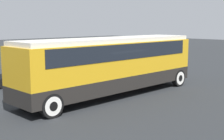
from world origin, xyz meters
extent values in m
plane|color=#26282B|center=(0.00, 0.00, 0.00)|extent=(120.00, 120.00, 0.00)
cube|color=black|center=(0.00, 0.00, 0.81)|extent=(11.19, 2.40, 0.74)
cube|color=gold|center=(0.00, 0.00, 2.05)|extent=(11.19, 2.40, 1.73)
cube|color=black|center=(0.00, 0.00, 2.48)|extent=(9.85, 2.44, 0.78)
cube|color=silver|center=(0.00, 0.00, 3.02)|extent=(10.97, 2.21, 0.22)
cube|color=gold|center=(5.45, 0.00, 1.80)|extent=(0.36, 2.30, 1.98)
cylinder|color=black|center=(4.76, -1.09, 0.52)|extent=(1.04, 0.28, 1.04)
cylinder|color=silver|center=(4.76, -1.09, 0.52)|extent=(0.81, 0.30, 0.81)
cylinder|color=black|center=(4.76, -1.09, 0.52)|extent=(0.40, 0.32, 0.40)
cylinder|color=black|center=(4.76, 1.09, 0.52)|extent=(1.04, 0.28, 1.04)
cylinder|color=silver|center=(4.76, 1.09, 0.52)|extent=(0.81, 0.30, 0.81)
cylinder|color=black|center=(4.76, 1.09, 0.52)|extent=(0.40, 0.32, 0.40)
cylinder|color=black|center=(-4.61, -1.09, 0.52)|extent=(1.04, 0.28, 1.04)
cylinder|color=silver|center=(-4.61, -1.09, 0.52)|extent=(0.81, 0.30, 0.81)
cylinder|color=black|center=(-4.61, -1.09, 0.52)|extent=(0.40, 0.32, 0.40)
cylinder|color=black|center=(-4.61, 1.09, 0.52)|extent=(1.04, 0.28, 1.04)
cylinder|color=silver|center=(-4.61, 1.09, 0.52)|extent=(0.81, 0.30, 0.81)
cylinder|color=black|center=(-4.61, 1.09, 0.52)|extent=(0.40, 0.32, 0.40)
cube|color=maroon|center=(3.86, 4.76, 0.52)|extent=(4.58, 1.82, 0.55)
cube|color=black|center=(3.67, 4.76, 1.07)|extent=(2.38, 1.64, 0.55)
cylinder|color=black|center=(5.69, 3.94, 0.32)|extent=(0.65, 0.22, 0.65)
cylinder|color=black|center=(5.69, 3.94, 0.32)|extent=(0.25, 0.26, 0.25)
cylinder|color=black|center=(5.69, 5.59, 0.32)|extent=(0.65, 0.22, 0.65)
cylinder|color=black|center=(5.69, 5.59, 0.32)|extent=(0.25, 0.26, 0.25)
cylinder|color=black|center=(2.02, 3.94, 0.32)|extent=(0.65, 0.22, 0.65)
cylinder|color=black|center=(2.02, 3.94, 0.32)|extent=(0.25, 0.26, 0.25)
cylinder|color=black|center=(2.02, 5.59, 0.32)|extent=(0.65, 0.22, 0.65)
cylinder|color=black|center=(2.02, 5.59, 0.32)|extent=(0.25, 0.26, 0.25)
cylinder|color=black|center=(-3.36, 5.93, 0.32)|extent=(0.64, 0.22, 0.64)
cylinder|color=black|center=(-3.36, 5.93, 0.32)|extent=(0.24, 0.26, 0.24)
cube|color=#7A6B5B|center=(-0.85, 6.65, 0.51)|extent=(4.79, 1.86, 0.56)
cube|color=black|center=(-1.04, 6.65, 1.06)|extent=(2.49, 1.68, 0.55)
cylinder|color=black|center=(1.12, 5.81, 0.30)|extent=(0.61, 0.22, 0.61)
cylinder|color=black|center=(1.12, 5.81, 0.30)|extent=(0.23, 0.26, 0.23)
cylinder|color=black|center=(1.12, 7.49, 0.30)|extent=(0.61, 0.22, 0.61)
cylinder|color=black|center=(1.12, 7.49, 0.30)|extent=(0.23, 0.26, 0.23)
cylinder|color=black|center=(-2.82, 5.81, 0.30)|extent=(0.61, 0.22, 0.61)
cylinder|color=black|center=(-2.82, 5.81, 0.30)|extent=(0.23, 0.26, 0.23)
cylinder|color=black|center=(-2.82, 7.49, 0.30)|extent=(0.61, 0.22, 0.61)
cylinder|color=black|center=(-2.82, 7.49, 0.30)|extent=(0.23, 0.26, 0.23)
camera|label=1|loc=(-11.65, -11.71, 3.89)|focal=50.00mm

